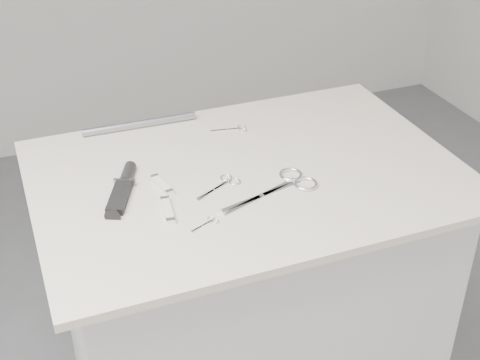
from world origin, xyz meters
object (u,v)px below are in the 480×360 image
object	(u,v)px
pocket_knife_b	(162,185)
pocket_knife_a	(168,210)
embroidery_scissors_a	(223,184)
metal_rail	(140,124)
sheathed_knife	(123,187)
large_shears	(285,185)
plinth	(247,319)
embroidery_scissors_b	(235,129)
tiny_scissors	(207,223)

from	to	relation	value
pocket_knife_b	pocket_knife_a	bearing A→B (deg)	160.65
embroidery_scissors_a	pocket_knife_b	xyz separation A→B (m)	(-0.13, 0.04, 0.00)
pocket_knife_b	metal_rail	world-z (taller)	metal_rail
metal_rail	embroidery_scissors_a	bearing A→B (deg)	-72.59
sheathed_knife	pocket_knife_a	distance (m)	0.14
large_shears	plinth	bearing A→B (deg)	104.15
pocket_knife_a	metal_rail	world-z (taller)	metal_rail
metal_rail	pocket_knife_a	bearing A→B (deg)	-95.78
large_shears	embroidery_scissors_a	xyz separation A→B (m)	(-0.13, 0.06, -0.00)
embroidery_scissors_a	sheathed_knife	size ratio (longest dim) A/B	0.65
large_shears	pocket_knife_a	size ratio (longest dim) A/B	2.54
large_shears	embroidery_scissors_b	bearing A→B (deg)	74.77
tiny_scissors	embroidery_scissors_a	bearing A→B (deg)	34.24
sheathed_knife	large_shears	bearing A→B (deg)	-85.38
embroidery_scissors_b	metal_rail	size ratio (longest dim) A/B	0.32
large_shears	tiny_scissors	bearing A→B (deg)	-177.71
large_shears	metal_rail	size ratio (longest dim) A/B	0.82
tiny_scissors	sheathed_knife	size ratio (longest dim) A/B	0.36
embroidery_scissors_a	tiny_scissors	world-z (taller)	same
sheathed_knife	metal_rail	world-z (taller)	same
embroidery_scissors_b	pocket_knife_b	size ratio (longest dim) A/B	1.10
pocket_knife_b	large_shears	bearing A→B (deg)	-121.48
embroidery_scissors_a	embroidery_scissors_b	xyz separation A→B (m)	(0.12, 0.24, -0.00)
tiny_scissors	sheathed_knife	xyz separation A→B (m)	(-0.13, 0.19, 0.01)
plinth	metal_rail	world-z (taller)	metal_rail
large_shears	pocket_knife_b	size ratio (longest dim) A/B	2.82
large_shears	pocket_knife_b	xyz separation A→B (m)	(-0.26, 0.10, 0.00)
embroidery_scissors_a	pocket_knife_b	world-z (taller)	pocket_knife_b
pocket_knife_a	pocket_knife_b	world-z (taller)	same
plinth	metal_rail	xyz separation A→B (m)	(-0.18, 0.31, 0.48)
embroidery_scissors_b	tiny_scissors	bearing A→B (deg)	-108.54
sheathed_knife	embroidery_scissors_b	bearing A→B (deg)	-37.88
tiny_scissors	pocket_knife_b	bearing A→B (deg)	82.83
embroidery_scissors_a	sheathed_knife	xyz separation A→B (m)	(-0.22, 0.06, 0.01)
embroidery_scissors_b	sheathed_knife	size ratio (longest dim) A/B	0.51
large_shears	sheathed_knife	xyz separation A→B (m)	(-0.35, 0.12, 0.00)
pocket_knife_b	embroidery_scissors_b	bearing A→B (deg)	-62.10
plinth	embroidery_scissors_a	world-z (taller)	embroidery_scissors_a
plinth	metal_rail	bearing A→B (deg)	120.31
pocket_knife_a	pocket_knife_b	bearing A→B (deg)	-1.09
pocket_knife_a	large_shears	bearing A→B (deg)	-81.89
embroidery_scissors_b	tiny_scissors	xyz separation A→B (m)	(-0.20, -0.38, -0.00)
large_shears	embroidery_scissors_a	world-z (taller)	large_shears
large_shears	pocket_knife_a	bearing A→B (deg)	163.72
embroidery_scissors_b	pocket_knife_a	distance (m)	0.41
plinth	tiny_scissors	bearing A→B (deg)	-133.97
embroidery_scissors_b	sheathed_knife	world-z (taller)	sheathed_knife
pocket_knife_b	metal_rail	xyz separation A→B (m)	(0.03, 0.30, 0.00)
embroidery_scissors_a	sheathed_knife	world-z (taller)	sheathed_knife
embroidery_scissors_a	embroidery_scissors_b	bearing A→B (deg)	35.92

